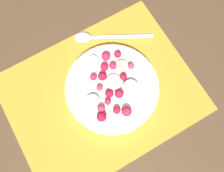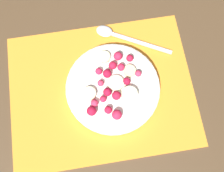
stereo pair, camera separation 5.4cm
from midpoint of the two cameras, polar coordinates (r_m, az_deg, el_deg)
ground_plane at (r=0.57m, az=0.08°, el=-1.37°), size 3.00×3.00×0.00m
placemat at (r=0.57m, az=0.08°, el=-1.30°), size 0.42×0.32×0.01m
fruit_bowl at (r=0.55m, az=2.75°, el=-0.92°), size 0.21×0.21×0.05m
spoon at (r=0.61m, az=3.71°, el=11.02°), size 0.18×0.11×0.01m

